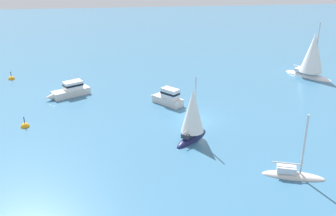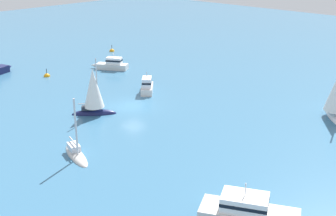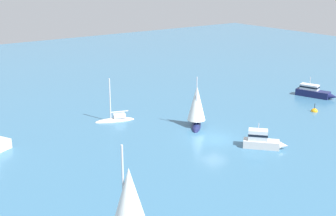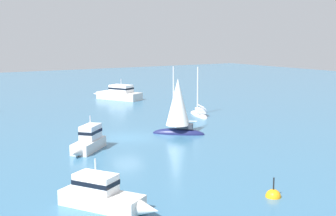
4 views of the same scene
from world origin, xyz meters
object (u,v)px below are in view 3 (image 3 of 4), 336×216
object	(u,v)px
sailboat_1	(115,120)
mooring_buoy	(314,111)
powerboat_1	(262,140)
sloop	(197,108)
cabin_cruiser	(314,92)

from	to	relation	value
sailboat_1	mooring_buoy	bearing A→B (deg)	170.93
powerboat_1	sloop	xyz separation A→B (m)	(-9.17, -1.30, 1.45)
sailboat_1	mooring_buoy	size ratio (longest dim) A/B	3.76
sloop	cabin_cruiser	world-z (taller)	sloop
sailboat_1	cabin_cruiser	world-z (taller)	sailboat_1
sailboat_1	mooring_buoy	world-z (taller)	sailboat_1
mooring_buoy	powerboat_1	bearing A→B (deg)	-72.86
sloop	mooring_buoy	distance (m)	17.02
sailboat_1	cabin_cruiser	distance (m)	29.90
sloop	mooring_buoy	world-z (taller)	sloop
sloop	mooring_buoy	size ratio (longest dim) A/B	4.34
sailboat_1	cabin_cruiser	xyz separation A→B (m)	(7.34, 28.98, 0.58)
cabin_cruiser	mooring_buoy	bearing A→B (deg)	-69.60
cabin_cruiser	powerboat_1	bearing A→B (deg)	-83.67
mooring_buoy	sailboat_1	bearing A→B (deg)	-117.38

